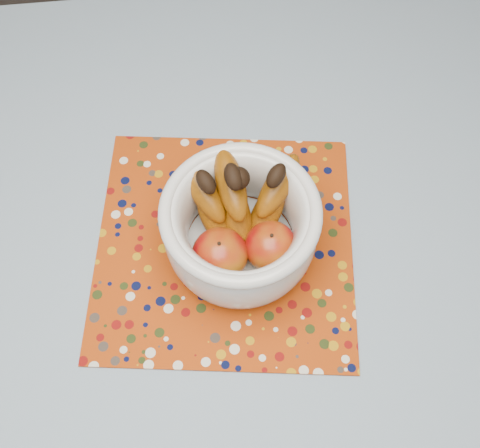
% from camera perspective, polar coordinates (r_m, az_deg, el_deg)
% --- Properties ---
extents(table, '(1.20, 1.20, 0.75)m').
position_cam_1_polar(table, '(0.90, -5.71, -10.79)').
color(table, brown).
rests_on(table, ground).
extents(tablecloth, '(1.32, 1.32, 0.01)m').
position_cam_1_polar(tablecloth, '(0.83, -6.22, -9.21)').
color(tablecloth, slate).
rests_on(tablecloth, table).
extents(placemat, '(0.44, 0.44, 0.00)m').
position_cam_1_polar(placemat, '(0.86, -1.54, -2.00)').
color(placemat, '#993208').
rests_on(placemat, tablecloth).
extents(fruit_bowl, '(0.24, 0.22, 0.17)m').
position_cam_1_polar(fruit_bowl, '(0.78, 0.09, 0.29)').
color(fruit_bowl, silver).
rests_on(fruit_bowl, placemat).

